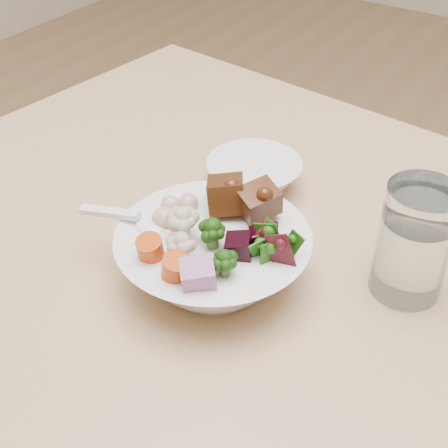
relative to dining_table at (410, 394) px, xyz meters
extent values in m
cube|color=tan|center=(0.00, 0.00, 0.05)|extent=(1.61, 1.02, 0.04)
cylinder|color=tan|center=(-0.64, 0.43, -0.30)|extent=(0.06, 0.06, 0.68)
sphere|color=black|center=(-0.23, -0.05, 0.15)|extent=(0.04, 0.04, 0.04)
sphere|color=#BCB48E|center=(-0.26, -0.05, 0.15)|extent=(0.04, 0.04, 0.04)
cube|color=black|center=(-0.18, -0.02, 0.14)|extent=(0.04, 0.04, 0.03)
cube|color=#9C5E95|center=(-0.21, -0.10, 0.15)|extent=(0.05, 0.05, 0.04)
cylinder|color=#CA3805|center=(-0.27, -0.09, 0.15)|extent=(0.03, 0.03, 0.03)
sphere|color=tan|center=(-0.30, -0.04, 0.14)|extent=(0.02, 0.02, 0.02)
ellipsoid|color=white|center=(-0.31, -0.05, 0.14)|extent=(0.05, 0.04, 0.01)
cube|color=white|center=(-0.36, -0.06, 0.14)|extent=(0.08, 0.03, 0.02)
cylinder|color=white|center=(-0.05, 0.08, 0.14)|extent=(0.08, 0.08, 0.13)
cylinder|color=white|center=(-0.05, 0.08, 0.12)|extent=(0.07, 0.07, 0.09)
camera|label=1|loc=(0.06, -0.47, 0.56)|focal=50.00mm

